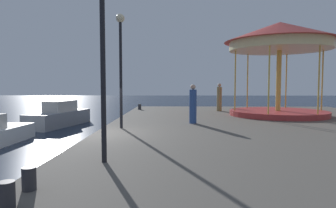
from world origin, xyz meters
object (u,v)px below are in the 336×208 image
Objects in this scene: bollard_south at (7,195)px; person_mid_promenade at (193,105)px; bollard_center at (140,107)px; bollard_north at (29,179)px; carousel at (279,46)px; person_near_carousel at (219,98)px; lamp_post_far_end at (121,52)px; lamp_post_mid_promenade at (103,36)px; motorboat_grey at (59,116)px.

person_mid_promenade reaches higher than bollard_south.
bollard_north is at bearing -90.00° from bollard_center.
carousel is 3.34× the size of person_near_carousel.
bollard_north is 0.22× the size of person_mid_promenade.
person_mid_promenade is (3.11, 1.57, -2.33)m from lamp_post_far_end.
lamp_post_far_end is at bearing 95.94° from lamp_post_mid_promenade.
lamp_post_far_end is at bearing 87.68° from bollard_north.
lamp_post_far_end is (5.07, -6.23, 3.38)m from motorboat_grey.
lamp_post_mid_promenade is 14.95m from bollard_center.
lamp_post_mid_promenade is 10.76× the size of bollard_center.
lamp_post_mid_promenade is 5.50m from lamp_post_far_end.
person_near_carousel is 1.04× the size of person_mid_promenade.
lamp_post_far_end reaches higher than motorboat_grey.
person_near_carousel is at bearing 70.84° from bollard_south.
lamp_post_mid_promenade is 3.43m from bollard_north.
person_mid_promenade is (8.18, -4.66, 1.05)m from motorboat_grey.
motorboat_grey is 8.71m from lamp_post_far_end.
lamp_post_far_end is at bearing -148.33° from carousel.
bollard_north is 1.00× the size of bollard_south.
bollard_south is 0.22× the size of person_mid_promenade.
person_near_carousel reaches higher than bollard_center.
bollard_center is at bearing 90.00° from bollard_north.
bollard_south is at bearing -91.86° from lamp_post_far_end.
motorboat_grey reaches higher than bollard_north.
motorboat_grey is 13.12× the size of bollard_north.
bollard_north is (-0.87, -1.87, -2.74)m from lamp_post_mid_promenade.
motorboat_grey is 5.65m from bollard_center.
bollard_center is (-0.86, 14.67, -2.74)m from lamp_post_mid_promenade.
bollard_center is at bearing 93.37° from lamp_post_mid_promenade.
lamp_post_mid_promenade reaches higher than bollard_center.
motorboat_grey is 9.47m from person_mid_promenade.
bollard_center is (-0.30, 9.21, -2.99)m from lamp_post_far_end.
bollard_south and bollard_center have the same top height.
person_mid_promenade is (-5.24, -3.58, -3.20)m from carousel.
carousel is at bearing -25.15° from bollard_center.
lamp_post_mid_promenade is 7.76m from person_mid_promenade.
person_near_carousel is (10.43, 1.87, 1.09)m from motorboat_grey.
lamp_post_far_end is 2.48× the size of person_near_carousel.
bollard_center is 8.40m from person_mid_promenade.
person_near_carousel reaches higher than bollard_north.
motorboat_grey is at bearing 108.59° from bollard_south.
carousel reaches higher than bollard_north.
bollard_north is (4.77, -13.55, 0.39)m from motorboat_grey.
bollard_south is at bearing -107.65° from lamp_post_mid_promenade.
carousel is at bearing 34.36° from person_mid_promenade.
lamp_post_mid_promenade is (5.64, -11.69, 3.13)m from motorboat_grey.
carousel reaches higher than bollard_center.
lamp_post_far_end is 9.69m from bollard_center.
carousel reaches higher than motorboat_grey.
person_near_carousel is at bearing 10.18° from motorboat_grey.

